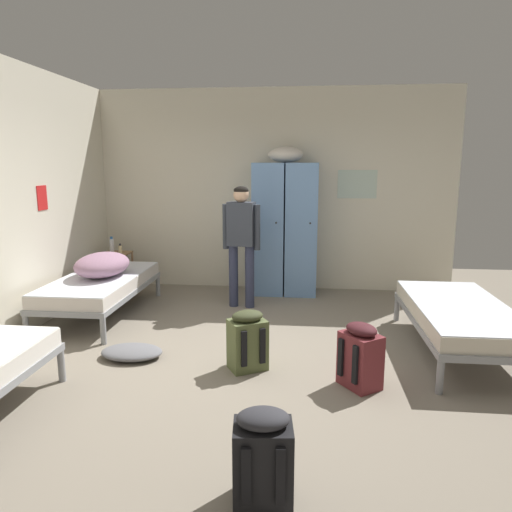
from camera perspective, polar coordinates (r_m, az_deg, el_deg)
The scene contains 14 objects.
ground_plane at distance 4.61m, azimuth -0.35°, elevation -12.31°, with size 8.61×8.61×0.00m, color gray.
room_backdrop at distance 5.84m, azimuth -11.84°, elevation 7.08°, with size 5.21×5.44×2.90m.
locker_bank at distance 6.68m, azimuth 3.52°, elevation 3.62°, with size 0.90×0.55×2.07m.
shelf_unit at distance 7.19m, azimuth -16.38°, elevation -1.33°, with size 0.38×0.30×0.57m.
bed_left_rear at distance 6.06m, azimuth -18.29°, elevation -3.37°, with size 0.90×1.90×0.49m.
bed_right at distance 5.05m, azimuth 23.45°, elevation -6.56°, with size 0.90×1.90×0.49m.
bedding_heap at distance 6.01m, azimuth -18.10°, elevation -1.00°, with size 0.61×0.84×0.28m.
person_traveler at distance 6.00m, azimuth -1.79°, elevation 2.52°, with size 0.49×0.24×1.56m.
water_bottle at distance 7.18m, azimuth -17.05°, elevation 1.27°, with size 0.07×0.07×0.23m.
lotion_bottle at distance 7.07m, azimuth -16.10°, elevation 0.83°, with size 0.05×0.05×0.14m.
backpack_olive at distance 4.32m, azimuth -1.09°, elevation -10.26°, with size 0.40×0.41×0.55m.
backpack_black at distance 2.78m, azimuth 0.84°, elevation -23.26°, with size 0.34×0.36×0.55m.
backpack_maroon at distance 4.09m, azimuth 12.61°, elevation -11.79°, with size 0.42×0.41×0.55m.
clothes_pile_grey at distance 4.77m, azimuth -14.80°, elevation -11.17°, with size 0.59×0.41×0.11m.
Camera 1 is at (0.46, -4.21, 1.83)m, focal length 33.06 mm.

